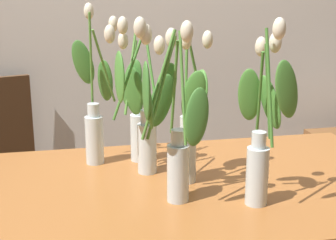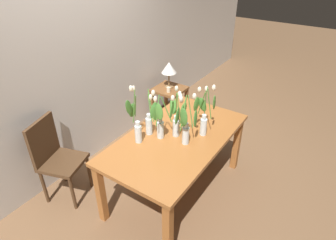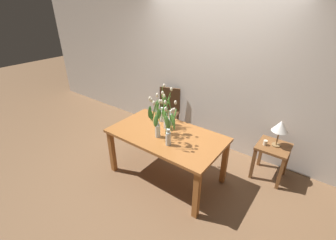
{
  "view_description": "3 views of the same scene",
  "coord_description": "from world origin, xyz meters",
  "px_view_note": "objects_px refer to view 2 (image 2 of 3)",
  "views": [
    {
      "loc": [
        -0.36,
        -1.51,
        1.38
      ],
      "look_at": [
        -0.05,
        0.03,
        0.96
      ],
      "focal_mm": 52.61,
      "sensor_mm": 36.0,
      "label": 1
    },
    {
      "loc": [
        -2.02,
        -1.25,
        2.4
      ],
      "look_at": [
        -0.06,
        0.06,
        0.94
      ],
      "focal_mm": 30.66,
      "sensor_mm": 36.0,
      "label": 2
    },
    {
      "loc": [
        1.67,
        -2.21,
        2.41
      ],
      "look_at": [
        -0.01,
        0.05,
        0.94
      ],
      "focal_mm": 24.81,
      "sensor_mm": 36.0,
      "label": 3
    }
  ],
  "objects_px": {
    "tulip_vase_3": "(136,124)",
    "pillar_candle": "(169,90)",
    "tulip_vase_1": "(185,124)",
    "tulip_vase_5": "(151,120)",
    "tulip_vase_2": "(177,120)",
    "table_lamp": "(169,68)",
    "tulip_vase_4": "(204,116)",
    "dining_table": "(176,144)",
    "side_table": "(169,95)",
    "tulip_vase_0": "(162,123)",
    "dining_chair": "(55,156)"
  },
  "relations": [
    {
      "from": "tulip_vase_1",
      "to": "tulip_vase_5",
      "type": "xyz_separation_m",
      "value": [
        -0.05,
        0.36,
        -0.05
      ]
    },
    {
      "from": "dining_chair",
      "to": "side_table",
      "type": "height_order",
      "value": "dining_chair"
    },
    {
      "from": "tulip_vase_0",
      "to": "tulip_vase_5",
      "type": "distance_m",
      "value": 0.13
    },
    {
      "from": "tulip_vase_1",
      "to": "table_lamp",
      "type": "xyz_separation_m",
      "value": [
        1.33,
        1.07,
        -0.11
      ]
    },
    {
      "from": "table_lamp",
      "to": "pillar_candle",
      "type": "height_order",
      "value": "table_lamp"
    },
    {
      "from": "dining_table",
      "to": "pillar_candle",
      "type": "xyz_separation_m",
      "value": [
        1.13,
        0.85,
        -0.06
      ]
    },
    {
      "from": "dining_table",
      "to": "tulip_vase_1",
      "type": "relative_size",
      "value": 2.84
    },
    {
      "from": "tulip_vase_3",
      "to": "side_table",
      "type": "relative_size",
      "value": 1.07
    },
    {
      "from": "tulip_vase_4",
      "to": "table_lamp",
      "type": "relative_size",
      "value": 1.42
    },
    {
      "from": "table_lamp",
      "to": "pillar_candle",
      "type": "bearing_deg",
      "value": -148.55
    },
    {
      "from": "tulip_vase_2",
      "to": "dining_chair",
      "type": "distance_m",
      "value": 1.32
    },
    {
      "from": "dining_table",
      "to": "tulip_vase_1",
      "type": "distance_m",
      "value": 0.36
    },
    {
      "from": "tulip_vase_2",
      "to": "tulip_vase_4",
      "type": "distance_m",
      "value": 0.27
    },
    {
      "from": "tulip_vase_5",
      "to": "dining_chair",
      "type": "height_order",
      "value": "tulip_vase_5"
    },
    {
      "from": "dining_table",
      "to": "table_lamp",
      "type": "distance_m",
      "value": 1.58
    },
    {
      "from": "dining_chair",
      "to": "table_lamp",
      "type": "height_order",
      "value": "table_lamp"
    },
    {
      "from": "tulip_vase_3",
      "to": "dining_table",
      "type": "bearing_deg",
      "value": -47.09
    },
    {
      "from": "table_lamp",
      "to": "pillar_candle",
      "type": "relative_size",
      "value": 5.31
    },
    {
      "from": "tulip_vase_3",
      "to": "pillar_candle",
      "type": "height_order",
      "value": "tulip_vase_3"
    },
    {
      "from": "tulip_vase_2",
      "to": "tulip_vase_4",
      "type": "height_order",
      "value": "tulip_vase_4"
    },
    {
      "from": "tulip_vase_5",
      "to": "table_lamp",
      "type": "height_order",
      "value": "tulip_vase_5"
    },
    {
      "from": "tulip_vase_0",
      "to": "tulip_vase_3",
      "type": "bearing_deg",
      "value": 129.82
    },
    {
      "from": "tulip_vase_2",
      "to": "table_lamp",
      "type": "distance_m",
      "value": 1.53
    },
    {
      "from": "tulip_vase_4",
      "to": "dining_chair",
      "type": "distance_m",
      "value": 1.59
    },
    {
      "from": "tulip_vase_0",
      "to": "pillar_candle",
      "type": "xyz_separation_m",
      "value": [
        1.24,
        0.75,
        -0.34
      ]
    },
    {
      "from": "tulip_vase_3",
      "to": "tulip_vase_5",
      "type": "bearing_deg",
      "value": -23.45
    },
    {
      "from": "tulip_vase_0",
      "to": "tulip_vase_1",
      "type": "distance_m",
      "value": 0.24
    },
    {
      "from": "dining_chair",
      "to": "pillar_candle",
      "type": "distance_m",
      "value": 1.87
    },
    {
      "from": "dining_table",
      "to": "tulip_vase_3",
      "type": "height_order",
      "value": "tulip_vase_3"
    },
    {
      "from": "table_lamp",
      "to": "pillar_candle",
      "type": "xyz_separation_m",
      "value": [
        -0.13,
        -0.08,
        -0.27
      ]
    },
    {
      "from": "tulip_vase_4",
      "to": "tulip_vase_1",
      "type": "bearing_deg",
      "value": 167.98
    },
    {
      "from": "dining_table",
      "to": "tulip_vase_4",
      "type": "height_order",
      "value": "tulip_vase_4"
    },
    {
      "from": "tulip_vase_5",
      "to": "tulip_vase_3",
      "type": "bearing_deg",
      "value": 156.55
    },
    {
      "from": "side_table",
      "to": "table_lamp",
      "type": "bearing_deg",
      "value": 49.01
    },
    {
      "from": "tulip_vase_5",
      "to": "side_table",
      "type": "bearing_deg",
      "value": 26.56
    },
    {
      "from": "tulip_vase_1",
      "to": "pillar_candle",
      "type": "distance_m",
      "value": 1.6
    },
    {
      "from": "tulip_vase_4",
      "to": "pillar_candle",
      "type": "relative_size",
      "value": 7.55
    },
    {
      "from": "dining_chair",
      "to": "tulip_vase_0",
      "type": "bearing_deg",
      "value": -56.26
    },
    {
      "from": "tulip_vase_1",
      "to": "dining_chair",
      "type": "relative_size",
      "value": 0.61
    },
    {
      "from": "tulip_vase_2",
      "to": "side_table",
      "type": "relative_size",
      "value": 0.94
    },
    {
      "from": "dining_table",
      "to": "tulip_vase_0",
      "type": "height_order",
      "value": "tulip_vase_0"
    },
    {
      "from": "side_table",
      "to": "tulip_vase_3",
      "type": "bearing_deg",
      "value": -157.78
    },
    {
      "from": "tulip_vase_2",
      "to": "dining_chair",
      "type": "xyz_separation_m",
      "value": [
        -0.76,
        1.01,
        -0.39
      ]
    },
    {
      "from": "tulip_vase_0",
      "to": "tulip_vase_2",
      "type": "distance_m",
      "value": 0.16
    },
    {
      "from": "dining_table",
      "to": "side_table",
      "type": "distance_m",
      "value": 1.55
    },
    {
      "from": "tulip_vase_4",
      "to": "tulip_vase_5",
      "type": "xyz_separation_m",
      "value": [
        -0.32,
        0.42,
        -0.03
      ]
    },
    {
      "from": "tulip_vase_0",
      "to": "dining_chair",
      "type": "distance_m",
      "value": 1.18
    },
    {
      "from": "tulip_vase_1",
      "to": "tulip_vase_4",
      "type": "relative_size",
      "value": 1.0
    },
    {
      "from": "tulip_vase_2",
      "to": "tulip_vase_0",
      "type": "bearing_deg",
      "value": 148.97
    },
    {
      "from": "pillar_candle",
      "to": "tulip_vase_2",
      "type": "bearing_deg",
      "value": -142.97
    }
  ]
}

